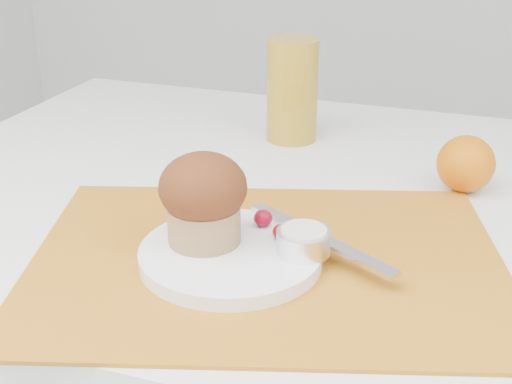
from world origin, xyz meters
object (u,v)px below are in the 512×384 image
(orange, at_px, (466,164))
(muffin, at_px, (203,198))
(plate, at_px, (231,255))
(juice_glass, at_px, (292,90))

(orange, height_order, muffin, muffin)
(orange, relative_size, muffin, 0.75)
(plate, xyz_separation_m, muffin, (-0.03, 0.01, 0.06))
(plate, xyz_separation_m, juice_glass, (-0.05, 0.39, 0.07))
(orange, bearing_deg, plate, -127.53)
(plate, bearing_deg, muffin, 166.64)
(juice_glass, distance_m, muffin, 0.39)
(plate, height_order, muffin, muffin)
(plate, distance_m, orange, 0.35)
(muffin, bearing_deg, juice_glass, 92.87)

